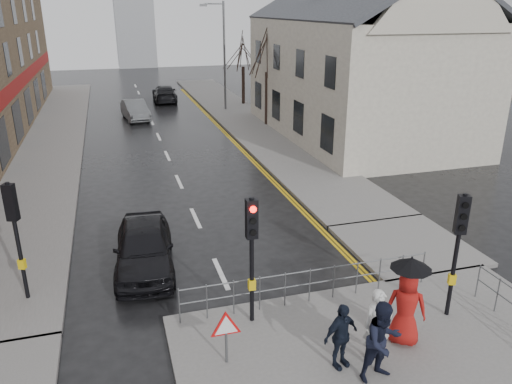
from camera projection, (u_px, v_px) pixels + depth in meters
ground at (247, 330)px, 12.72m from camera, size 120.00×120.00×0.00m
left_pavement at (52, 135)px, 31.64m from camera, size 4.00×44.00×0.14m
right_pavement at (241, 117)px, 36.88m from camera, size 4.00×40.00×0.14m
pavement_bridge_right at (406, 245)px, 17.11m from camera, size 4.00×4.20×0.14m
building_right_cream at (357, 58)px, 30.41m from camera, size 9.00×16.40×10.10m
traffic_signal_near_left at (252, 239)px, 12.09m from camera, size 0.28×0.27×3.40m
traffic_signal_near_right at (459, 234)px, 12.33m from camera, size 0.34×0.33×3.40m
traffic_signal_far_left at (14, 221)px, 13.10m from camera, size 0.34×0.33×3.40m
guard_railing_front at (310, 278)px, 13.47m from camera, size 7.14×0.04×1.00m
warning_sign at (226, 329)px, 11.06m from camera, size 0.80×0.07×1.35m
street_lamp at (222, 49)px, 37.78m from camera, size 1.83×0.25×8.00m
tree_near at (267, 49)px, 32.68m from camera, size 2.40×2.40×6.58m
tree_far at (243, 50)px, 40.25m from camera, size 2.40×2.40×5.64m
pedestrian_a at (377, 325)px, 11.22m from camera, size 0.71×0.54×1.75m
pedestrian_b at (383, 341)px, 10.59m from camera, size 1.01×0.84×1.87m
pedestrian_with_umbrella at (407, 299)px, 11.67m from camera, size 1.13×1.04×2.27m
pedestrian_d at (341, 336)px, 11.00m from camera, size 1.00×0.63×1.58m
car_parked at (144, 247)px, 15.47m from camera, size 2.11×4.51×1.49m
car_mid at (135, 110)px, 36.14m from camera, size 2.01×4.38×1.39m
car_far at (165, 94)px, 42.94m from camera, size 2.22×4.93×1.40m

